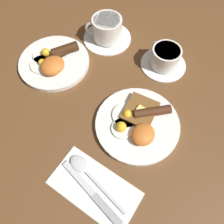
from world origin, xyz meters
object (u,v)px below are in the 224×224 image
Objects in this scene: teacup_near at (165,58)px; knife at (94,196)px; breakfast_plate_near at (138,123)px; teacup_far at (107,30)px; breakfast_plate_far at (54,61)px; spoon at (84,169)px.

knife is at bearing -169.40° from teacup_near.
breakfast_plate_near reaches higher than knife.
teacup_near is 0.88× the size of teacup_far.
teacup_near is (0.21, -0.28, 0.02)m from breakfast_plate_far.
knife is at bearing -173.27° from breakfast_plate_near.
teacup_near reaches higher than knife.
breakfast_plate_near is at bearing -75.59° from knife.
breakfast_plate_near reaches higher than spoon.
teacup_far is at bearing -17.46° from breakfast_plate_far.
spoon is (-0.40, -0.24, -0.03)m from teacup_far.
teacup_near is at bearing 14.15° from breakfast_plate_near.
breakfast_plate_far is 0.43m from knife.
knife is (-0.23, -0.36, -0.01)m from breakfast_plate_far.
teacup_far is 0.47m from spoon.
breakfast_plate_far is 0.35m from teacup_near.
breakfast_plate_near is at bearing -93.54° from spoon.
spoon is at bearing -123.53° from breakfast_plate_far.
breakfast_plate_near is at bearing -165.85° from teacup_near.
breakfast_plate_far is at bearing -26.36° from spoon.
teacup_near is at bearing -52.53° from breakfast_plate_far.
teacup_far reaches higher than teacup_near.
breakfast_plate_far reaches higher than knife.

